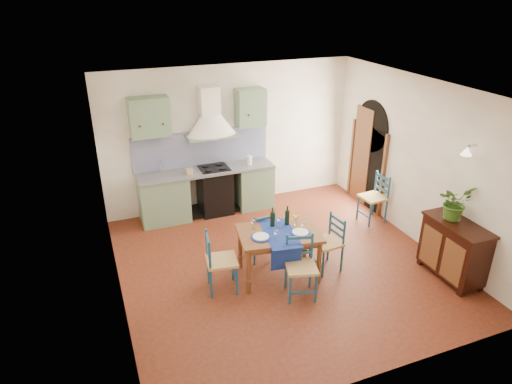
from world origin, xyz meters
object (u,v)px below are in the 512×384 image
sideboard (454,248)px  potted_plant (455,202)px  chair_near (301,266)px  dining_table (279,237)px

sideboard → potted_plant: (0.01, 0.17, 0.69)m
chair_near → potted_plant: potted_plant is taller
sideboard → dining_table: bearing=157.9°
sideboard → potted_plant: bearing=84.9°
chair_near → potted_plant: size_ratio=1.73×
sideboard → potted_plant: size_ratio=1.98×
potted_plant → sideboard: bearing=-95.1°
chair_near → sideboard: size_ratio=0.88×
chair_near → potted_plant: 2.48m
dining_table → potted_plant: 2.64m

